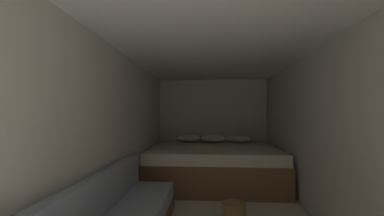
% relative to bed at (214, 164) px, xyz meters
% --- Properties ---
extents(wall_back, '(2.49, 0.05, 2.04)m').
position_rel_bed_xyz_m(wall_back, '(0.00, 0.93, 0.68)').
color(wall_back, silver).
rests_on(wall_back, ground).
extents(wall_left, '(0.05, 5.50, 2.04)m').
position_rel_bed_xyz_m(wall_left, '(-1.22, -1.84, 0.68)').
color(wall_left, silver).
rests_on(wall_left, ground).
extents(wall_right, '(0.05, 5.50, 2.04)m').
position_rel_bed_xyz_m(wall_right, '(1.22, -1.84, 0.68)').
color(wall_right, silver).
rests_on(wall_right, ground).
extents(ceiling_slab, '(2.49, 5.50, 0.05)m').
position_rel_bed_xyz_m(ceiling_slab, '(0.00, -1.84, 1.72)').
color(ceiling_slab, white).
rests_on(ceiling_slab, wall_left).
extents(bed, '(2.27, 1.76, 0.83)m').
position_rel_bed_xyz_m(bed, '(0.00, 0.00, 0.00)').
color(bed, brown).
rests_on(bed, ground).
extents(wicker_basket, '(0.28, 0.28, 0.20)m').
position_rel_bed_xyz_m(wicker_basket, '(0.21, -1.48, -0.24)').
color(wicker_basket, olive).
rests_on(wicker_basket, ground).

